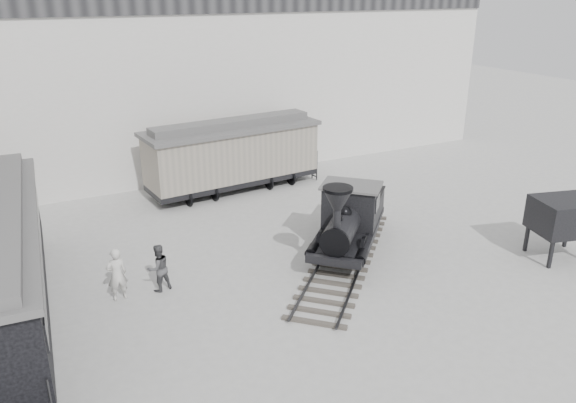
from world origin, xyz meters
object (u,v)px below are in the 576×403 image
visitor_b (158,268)px  coal_hopper (563,220)px  locomotive (348,223)px  boxcar (233,154)px  visitor_a (117,274)px

visitor_b → coal_hopper: 14.12m
visitor_b → coal_hopper: coal_hopper is taller
locomotive → visitor_b: 6.92m
boxcar → visitor_a: (-7.08, -7.82, -0.93)m
visitor_a → coal_hopper: 15.35m
locomotive → visitor_b: locomotive is taller
locomotive → visitor_b: (-6.89, 0.46, -0.38)m
visitor_b → visitor_a: bearing=-14.3°
locomotive → coal_hopper: (6.54, -3.85, 0.28)m
boxcar → locomotive: bearing=-87.3°
locomotive → visitor_b: bearing=-139.5°
boxcar → visitor_a: bearing=-137.0°
boxcar → coal_hopper: bearing=-62.7°
visitor_a → visitor_b: (1.29, -0.02, -0.08)m
boxcar → visitor_a: boxcar is taller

